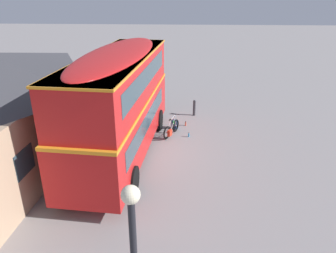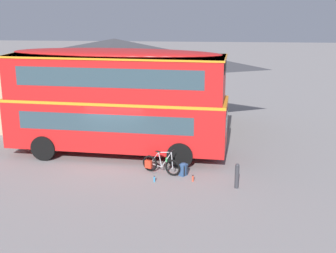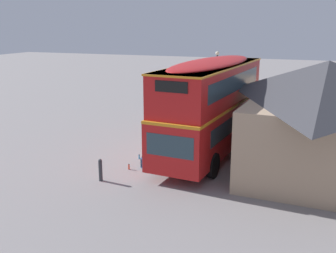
{
  "view_description": "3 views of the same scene",
  "coord_description": "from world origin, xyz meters",
  "px_view_note": "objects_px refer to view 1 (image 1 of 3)",
  "views": [
    {
      "loc": [
        -13.22,
        -2.18,
        7.02
      ],
      "look_at": [
        -0.1,
        -1.46,
        1.41
      ],
      "focal_mm": 34.33,
      "sensor_mm": 36.0,
      "label": 1
    },
    {
      "loc": [
        3.77,
        -18.71,
        6.77
      ],
      "look_at": [
        2.36,
        -1.73,
        2.05
      ],
      "focal_mm": 48.61,
      "sensor_mm": 36.0,
      "label": 2
    },
    {
      "loc": [
        18.78,
        5.48,
        6.41
      ],
      "look_at": [
        0.2,
        -1.55,
        1.32
      ],
      "focal_mm": 42.71,
      "sensor_mm": 36.0,
      "label": 3
    }
  ],
  "objects_px": {
    "backpack_on_ground": "(175,124)",
    "kerb_bollard": "(194,107)",
    "water_bottle_red_squeeze": "(186,124)",
    "water_bottle_blue_sports": "(189,135)",
    "double_decker_bus": "(120,99)",
    "touring_bicycle": "(171,129)"
  },
  "relations": [
    {
      "from": "backpack_on_ground",
      "to": "water_bottle_blue_sports",
      "type": "distance_m",
      "value": 1.33
    },
    {
      "from": "double_decker_bus",
      "to": "water_bottle_blue_sports",
      "type": "height_order",
      "value": "double_decker_bus"
    },
    {
      "from": "water_bottle_blue_sports",
      "to": "backpack_on_ground",
      "type": "bearing_deg",
      "value": 35.36
    },
    {
      "from": "water_bottle_red_squeeze",
      "to": "water_bottle_blue_sports",
      "type": "xyz_separation_m",
      "value": [
        -1.48,
        -0.17,
        -0.01
      ]
    },
    {
      "from": "touring_bicycle",
      "to": "water_bottle_red_squeeze",
      "type": "bearing_deg",
      "value": -28.7
    },
    {
      "from": "backpack_on_ground",
      "to": "kerb_bollard",
      "type": "xyz_separation_m",
      "value": [
        2.06,
        -1.1,
        0.23
      ]
    },
    {
      "from": "water_bottle_blue_sports",
      "to": "kerb_bollard",
      "type": "bearing_deg",
      "value": -6.14
    },
    {
      "from": "double_decker_bus",
      "to": "backpack_on_ground",
      "type": "distance_m",
      "value": 4.51
    },
    {
      "from": "double_decker_bus",
      "to": "touring_bicycle",
      "type": "distance_m",
      "value": 3.77
    },
    {
      "from": "water_bottle_blue_sports",
      "to": "touring_bicycle",
      "type": "bearing_deg",
      "value": 82.92
    },
    {
      "from": "touring_bicycle",
      "to": "water_bottle_blue_sports",
      "type": "relative_size",
      "value": 6.74
    },
    {
      "from": "backpack_on_ground",
      "to": "touring_bicycle",
      "type": "bearing_deg",
      "value": 170.83
    },
    {
      "from": "touring_bicycle",
      "to": "water_bottle_red_squeeze",
      "type": "height_order",
      "value": "touring_bicycle"
    },
    {
      "from": "double_decker_bus",
      "to": "water_bottle_red_squeeze",
      "type": "distance_m",
      "value": 5.18
    },
    {
      "from": "touring_bicycle",
      "to": "water_bottle_blue_sports",
      "type": "distance_m",
      "value": 0.96
    },
    {
      "from": "water_bottle_red_squeeze",
      "to": "backpack_on_ground",
      "type": "bearing_deg",
      "value": 124.48
    },
    {
      "from": "touring_bicycle",
      "to": "kerb_bollard",
      "type": "bearing_deg",
      "value": -22.57
    },
    {
      "from": "water_bottle_blue_sports",
      "to": "kerb_bollard",
      "type": "distance_m",
      "value": 3.18
    },
    {
      "from": "double_decker_bus",
      "to": "backpack_on_ground",
      "type": "xyz_separation_m",
      "value": [
        3.08,
        -2.28,
        -2.37
      ]
    },
    {
      "from": "touring_bicycle",
      "to": "water_bottle_red_squeeze",
      "type": "relative_size",
      "value": 6.22
    },
    {
      "from": "backpack_on_ground",
      "to": "kerb_bollard",
      "type": "bearing_deg",
      "value": -28.11
    },
    {
      "from": "touring_bicycle",
      "to": "kerb_bollard",
      "type": "relative_size",
      "value": 1.66
    }
  ]
}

